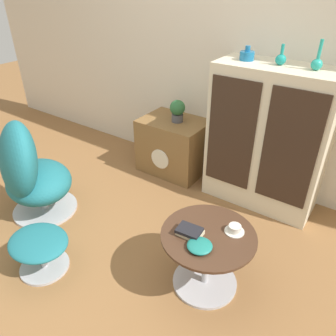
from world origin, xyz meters
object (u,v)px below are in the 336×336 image
Objects in this scene: potted_plant at (177,110)px; bowl at (200,246)px; coffee_table at (207,254)px; vase_inner_left at (281,59)px; sideboard at (267,139)px; vase_leftmost at (247,55)px; ottoman at (39,246)px; teacup at (235,229)px; tv_console at (174,146)px; egg_chair at (29,172)px; vase_inner_right at (317,63)px; book_stack at (190,232)px.

bowl is (0.97, -1.23, -0.21)m from potted_plant.
vase_inner_left reaches higher than coffee_table.
sideboard is 2.05× the size of coffee_table.
vase_leftmost is (-0.27, 0.00, 0.64)m from sideboard.
ottoman is 3.53× the size of teacup.
tv_console is 1.38m from egg_chair.
tv_console is 1.63m from ottoman.
vase_inner_left is 0.72× the size of vase_inner_right.
potted_plant reaches higher than ottoman.
sideboard is 2.80× the size of ottoman.
egg_chair is 1.56m from bowl.
tv_console is 5.26× the size of teacup.
coffee_table is (0.07, -1.12, -0.34)m from sideboard.
egg_chair is 5.56× the size of book_stack.
vase_inner_right is at bearing 81.20° from coffee_table.
vase_inner_right reaches higher than coffee_table.
vase_leftmost is 1.36m from teacup.
ottoman is 0.73× the size of coffee_table.
book_stack reaches higher than ottoman.
egg_chair is at bearing -173.93° from coffee_table.
egg_chair is 1.42m from potted_plant.
tv_console is 0.74× the size of egg_chair.
vase_inner_left is (0.92, 0.02, 0.97)m from tv_console.
book_stack is at bearing 27.28° from ottoman.
vase_inner_right reaches higher than tv_console.
vase_inner_left is 0.70× the size of potted_plant.
coffee_table is at bearing -48.97° from potted_plant.
vase_inner_left is 1.43m from book_stack.
ottoman is at bearing -125.20° from vase_inner_right.
ottoman is at bearing -89.92° from tv_console.
tv_console is 1.09× the size of coffee_table.
coffee_table is (0.99, 0.53, 0.06)m from ottoman.
vase_inner_left is at bearing 101.00° from teacup.
vase_inner_left is (-0.01, 0.00, 0.65)m from sideboard.
bowl is (1.56, 0.03, 0.05)m from egg_chair.
vase_inner_left is at bearing 93.99° from coffee_table.
sideboard is 1.26m from bowl.
book_stack is at bearing -140.01° from teacup.
tv_console is at bearing 66.24° from egg_chair.
teacup is at bearing -41.63° from tv_console.
vase_leftmost is at bearing 68.45° from ottoman.
sideboard is at bearing 100.74° from teacup.
egg_chair is 2.31m from vase_inner_right.
tv_console is 3.12× the size of vase_inner_right.
egg_chair is 2.13m from vase_inner_left.
teacup is (1.67, 0.27, 0.05)m from egg_chair.
egg_chair reaches higher than ottoman.
vase_leftmost is at bearing 105.71° from bowl.
potted_plant is at bearing 88.74° from ottoman.
vase_inner_left reaches higher than egg_chair.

